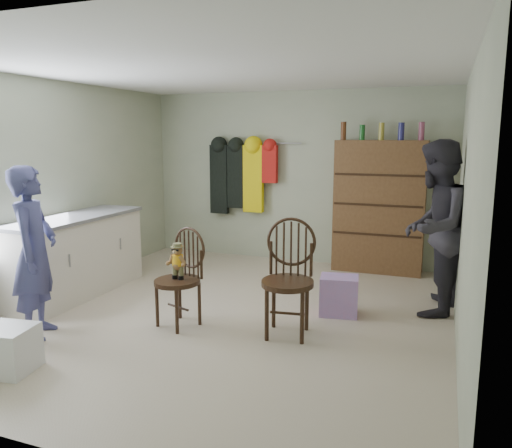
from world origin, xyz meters
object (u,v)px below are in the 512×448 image
at_px(chair_front, 181,271).
at_px(dresser, 379,206).
at_px(chair_far, 289,273).
at_px(counter, 76,255).

bearing_deg(chair_front, dresser, 78.96).
bearing_deg(chair_far, dresser, 71.13).
relative_size(chair_front, dresser, 0.48).
relative_size(chair_far, dresser, 0.54).
height_order(chair_front, dresser, dresser).
distance_m(chair_front, dresser, 3.16).
xyz_separation_m(counter, chair_far, (2.70, -0.26, 0.12)).
bearing_deg(chair_far, chair_front, -178.76).
bearing_deg(counter, chair_far, -5.41).
bearing_deg(dresser, chair_front, -119.69).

